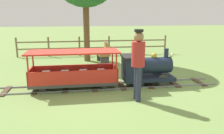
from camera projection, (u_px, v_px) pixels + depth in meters
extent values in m
plane|color=#75934C|center=(105.00, 87.00, 6.13)|extent=(60.00, 60.00, 0.00)
cube|color=gray|center=(107.00, 83.00, 6.39)|extent=(0.03, 6.05, 0.04)
cube|color=gray|center=(109.00, 89.00, 5.89)|extent=(0.03, 6.05, 0.04)
cube|color=#4C3828|center=(6.00, 91.00, 5.75)|extent=(0.76, 0.14, 0.03)
cube|color=#4C3828|center=(36.00, 90.00, 5.86)|extent=(0.76, 0.14, 0.03)
cube|color=#4C3828|center=(66.00, 88.00, 5.97)|extent=(0.76, 0.14, 0.03)
cube|color=#4C3828|center=(94.00, 87.00, 6.08)|extent=(0.76, 0.14, 0.03)
cube|color=#4C3828|center=(122.00, 86.00, 6.20)|extent=(0.76, 0.14, 0.03)
cube|color=#4C3828|center=(148.00, 84.00, 6.31)|extent=(0.76, 0.14, 0.03)
cube|color=#4C3828|center=(174.00, 83.00, 6.42)|extent=(0.76, 0.14, 0.03)
cube|color=#4C3828|center=(198.00, 82.00, 6.53)|extent=(0.76, 0.14, 0.03)
cube|color=#192338|center=(148.00, 78.00, 6.26)|extent=(0.64, 1.40, 0.10)
cylinder|color=#192338|center=(155.00, 65.00, 6.21)|extent=(0.44, 0.85, 0.44)
cylinder|color=#B7932D|center=(170.00, 65.00, 6.27)|extent=(0.37, 0.02, 0.37)
cylinder|color=#192338|center=(166.00, 53.00, 6.17)|extent=(0.12, 0.12, 0.24)
sphere|color=#B7932D|center=(154.00, 56.00, 6.14)|extent=(0.16, 0.16, 0.16)
cube|color=#192338|center=(132.00, 67.00, 6.11)|extent=(0.64, 0.45, 0.55)
cube|color=black|center=(132.00, 56.00, 6.05)|extent=(0.72, 0.53, 0.04)
sphere|color=#F2EAB2|center=(172.00, 55.00, 6.21)|extent=(0.10, 0.10, 0.10)
cylinder|color=#2D2D2D|center=(157.00, 75.00, 6.56)|extent=(0.05, 0.32, 0.32)
cylinder|color=#2D2D2D|center=(163.00, 80.00, 6.06)|extent=(0.05, 0.32, 0.32)
cylinder|color=#2D2D2D|center=(133.00, 76.00, 6.46)|extent=(0.05, 0.32, 0.32)
cylinder|color=#2D2D2D|center=(138.00, 81.00, 5.96)|extent=(0.05, 0.32, 0.32)
cube|color=#3F3F3F|center=(74.00, 82.00, 5.97)|extent=(0.72, 2.25, 0.08)
cube|color=red|center=(74.00, 71.00, 6.25)|extent=(0.04, 2.25, 0.35)
cube|color=red|center=(74.00, 78.00, 5.59)|extent=(0.04, 2.25, 0.35)
cube|color=red|center=(115.00, 72.00, 6.08)|extent=(0.72, 0.04, 0.35)
cube|color=red|center=(30.00, 76.00, 5.76)|extent=(0.72, 0.04, 0.35)
cylinder|color=red|center=(112.00, 63.00, 6.35)|extent=(0.04, 0.04, 0.75)
cylinder|color=red|center=(116.00, 68.00, 5.71)|extent=(0.04, 0.04, 0.75)
cylinder|color=red|center=(33.00, 65.00, 6.04)|extent=(0.04, 0.04, 0.75)
cylinder|color=red|center=(28.00, 71.00, 5.40)|extent=(0.04, 0.04, 0.75)
cube|color=red|center=(73.00, 52.00, 5.78)|extent=(0.82, 2.35, 0.04)
cube|color=brown|center=(46.00, 77.00, 5.83)|extent=(0.56, 0.20, 0.24)
cube|color=brown|center=(65.00, 76.00, 5.90)|extent=(0.56, 0.20, 0.24)
cube|color=brown|center=(83.00, 76.00, 5.97)|extent=(0.56, 0.20, 0.24)
cube|color=brown|center=(102.00, 75.00, 6.04)|extent=(0.56, 0.20, 0.24)
cylinder|color=#262626|center=(103.00, 79.00, 6.34)|extent=(0.04, 0.24, 0.24)
cylinder|color=#262626|center=(105.00, 84.00, 5.84)|extent=(0.04, 0.24, 0.24)
cylinder|color=#262626|center=(45.00, 81.00, 6.11)|extent=(0.04, 0.24, 0.24)
cylinder|color=#262626|center=(42.00, 87.00, 5.61)|extent=(0.04, 0.24, 0.24)
cylinder|color=#282D47|center=(136.00, 82.00, 5.20)|extent=(0.12, 0.12, 0.80)
cylinder|color=#282D47|center=(138.00, 85.00, 5.03)|extent=(0.12, 0.12, 0.80)
cylinder|color=#B22828|center=(138.00, 54.00, 4.96)|extent=(0.30, 0.30, 0.55)
sphere|color=#936B4C|center=(139.00, 37.00, 4.87)|extent=(0.22, 0.22, 0.22)
cylinder|color=black|center=(139.00, 31.00, 4.84)|extent=(0.20, 0.20, 0.06)
cube|color=olive|center=(102.00, 53.00, 8.89)|extent=(1.31, 0.44, 0.06)
cube|color=olive|center=(107.00, 48.00, 8.88)|extent=(1.30, 0.08, 0.40)
cube|color=#333333|center=(105.00, 61.00, 8.40)|extent=(0.09, 0.32, 0.42)
cube|color=#333333|center=(101.00, 56.00, 9.49)|extent=(0.09, 0.32, 0.42)
cylinder|color=brown|center=(87.00, 30.00, 9.22)|extent=(0.25, 0.25, 2.58)
cylinder|color=#756047|center=(17.00, 47.00, 10.18)|extent=(0.08, 0.08, 0.90)
cylinder|color=#756047|center=(49.00, 47.00, 10.38)|extent=(0.08, 0.08, 0.90)
cylinder|color=#756047|center=(79.00, 46.00, 10.59)|extent=(0.08, 0.08, 0.90)
cylinder|color=#756047|center=(109.00, 45.00, 10.79)|extent=(0.08, 0.08, 0.90)
cylinder|color=#756047|center=(138.00, 45.00, 11.00)|extent=(0.08, 0.08, 0.90)
cylinder|color=#756047|center=(165.00, 44.00, 11.21)|extent=(0.08, 0.08, 0.90)
cube|color=#756047|center=(94.00, 41.00, 10.64)|extent=(0.04, 7.05, 0.06)
cube|color=#756047|center=(94.00, 48.00, 10.71)|extent=(0.04, 7.05, 0.06)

